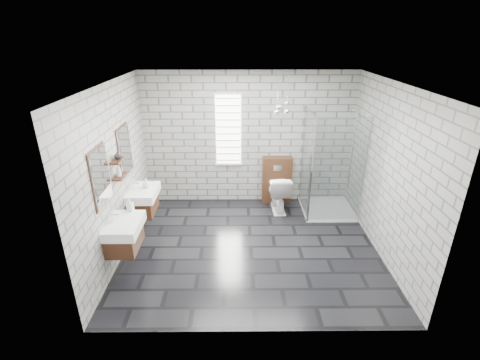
{
  "coord_description": "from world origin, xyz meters",
  "views": [
    {
      "loc": [
        -0.22,
        -4.95,
        3.39
      ],
      "look_at": [
        -0.18,
        0.35,
        1.09
      ],
      "focal_mm": 26.0,
      "sensor_mm": 36.0,
      "label": 1
    }
  ],
  "objects_px": {
    "vanity_right": "(141,194)",
    "toilet": "(278,192)",
    "vanity_left": "(121,227)",
    "cistern_panel": "(277,180)",
    "shower_enclosure": "(325,190)"
  },
  "relations": [
    {
      "from": "vanity_left",
      "to": "toilet",
      "type": "bearing_deg",
      "value": 37.81
    },
    {
      "from": "cistern_panel",
      "to": "shower_enclosure",
      "type": "distance_m",
      "value": 1.04
    },
    {
      "from": "toilet",
      "to": "vanity_right",
      "type": "bearing_deg",
      "value": 16.46
    },
    {
      "from": "vanity_left",
      "to": "cistern_panel",
      "type": "height_order",
      "value": "vanity_left"
    },
    {
      "from": "cistern_panel",
      "to": "shower_enclosure",
      "type": "xyz_separation_m",
      "value": [
        0.9,
        -0.52,
        0.0
      ]
    },
    {
      "from": "toilet",
      "to": "cistern_panel",
      "type": "bearing_deg",
      "value": -92.0
    },
    {
      "from": "shower_enclosure",
      "to": "cistern_panel",
      "type": "bearing_deg",
      "value": 150.11
    },
    {
      "from": "cistern_panel",
      "to": "shower_enclosure",
      "type": "relative_size",
      "value": 0.49
    },
    {
      "from": "vanity_left",
      "to": "toilet",
      "type": "xyz_separation_m",
      "value": [
        2.51,
        1.95,
        -0.38
      ]
    },
    {
      "from": "vanity_left",
      "to": "vanity_right",
      "type": "xyz_separation_m",
      "value": [
        0.0,
        1.11,
        0.0
      ]
    },
    {
      "from": "vanity_right",
      "to": "shower_enclosure",
      "type": "relative_size",
      "value": 0.77
    },
    {
      "from": "vanity_left",
      "to": "shower_enclosure",
      "type": "relative_size",
      "value": 0.77
    },
    {
      "from": "vanity_right",
      "to": "toilet",
      "type": "bearing_deg",
      "value": 18.47
    },
    {
      "from": "vanity_left",
      "to": "shower_enclosure",
      "type": "xyz_separation_m",
      "value": [
        3.41,
        1.78,
        -0.25
      ]
    },
    {
      "from": "vanity_left",
      "to": "cistern_panel",
      "type": "xyz_separation_m",
      "value": [
        2.51,
        2.29,
        -0.26
      ]
    }
  ]
}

